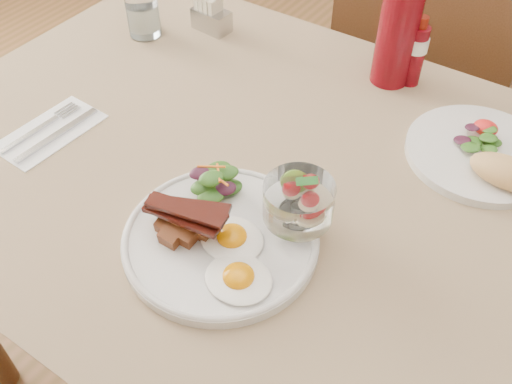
% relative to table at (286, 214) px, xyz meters
% --- Properties ---
extents(table, '(1.33, 0.88, 0.75)m').
position_rel_table_xyz_m(table, '(0.00, 0.00, 0.00)').
color(table, '#55321A').
rests_on(table, ground).
extents(chair_far, '(0.42, 0.42, 0.93)m').
position_rel_table_xyz_m(chair_far, '(0.00, 0.66, -0.14)').
color(chair_far, '#55321A').
rests_on(chair_far, ground).
extents(main_plate, '(0.28, 0.28, 0.02)m').
position_rel_table_xyz_m(main_plate, '(-0.01, -0.17, 0.10)').
color(main_plate, silver).
rests_on(main_plate, table).
extents(fried_eggs, '(0.15, 0.15, 0.03)m').
position_rel_table_xyz_m(fried_eggs, '(0.03, -0.19, 0.11)').
color(fried_eggs, white).
rests_on(fried_eggs, main_plate).
extents(bacon_potato_pile, '(0.13, 0.08, 0.06)m').
position_rel_table_xyz_m(bacon_potato_pile, '(-0.05, -0.19, 0.13)').
color(bacon_potato_pile, maroon).
rests_on(bacon_potato_pile, main_plate).
extents(side_salad, '(0.08, 0.08, 0.04)m').
position_rel_table_xyz_m(side_salad, '(-0.07, -0.10, 0.12)').
color(side_salad, '#205316').
rests_on(side_salad, main_plate).
extents(fruit_cup, '(0.10, 0.10, 0.10)m').
position_rel_table_xyz_m(fruit_cup, '(0.07, -0.10, 0.16)').
color(fruit_cup, white).
rests_on(fruit_cup, main_plate).
extents(second_plate, '(0.24, 0.24, 0.06)m').
position_rel_table_xyz_m(second_plate, '(0.25, 0.21, 0.11)').
color(second_plate, silver).
rests_on(second_plate, table).
extents(ketchup_bottle, '(0.07, 0.07, 0.22)m').
position_rel_table_xyz_m(ketchup_bottle, '(0.02, 0.34, 0.19)').
color(ketchup_bottle, '#60050D').
rests_on(ketchup_bottle, table).
extents(hot_sauce_bottle, '(0.05, 0.05, 0.14)m').
position_rel_table_xyz_m(hot_sauce_bottle, '(0.06, 0.35, 0.16)').
color(hot_sauce_bottle, '#60050D').
rests_on(hot_sauce_bottle, table).
extents(sugar_caddy, '(0.08, 0.05, 0.07)m').
position_rel_table_xyz_m(sugar_caddy, '(-0.38, 0.30, 0.12)').
color(sugar_caddy, '#B5B6BA').
rests_on(sugar_caddy, table).
extents(water_glass, '(0.07, 0.07, 0.12)m').
position_rel_table_xyz_m(water_glass, '(-0.48, 0.20, 0.14)').
color(water_glass, white).
rests_on(water_glass, table).
extents(napkin_cutlery, '(0.11, 0.19, 0.01)m').
position_rel_table_xyz_m(napkin_cutlery, '(-0.40, -0.14, 0.09)').
color(napkin_cutlery, white).
rests_on(napkin_cutlery, table).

